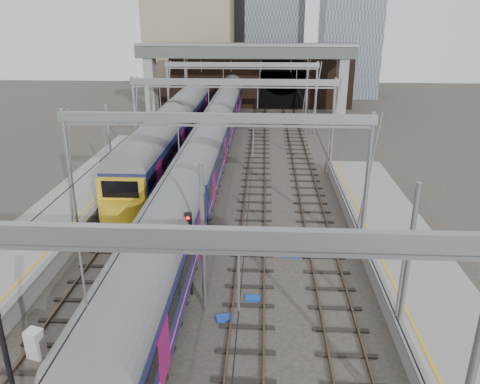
# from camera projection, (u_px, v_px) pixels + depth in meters

# --- Properties ---
(ground) EXTENTS (160.00, 160.00, 0.00)m
(ground) POSITION_uv_depth(u_px,v_px,m) (199.00, 335.00, 19.73)
(ground) COLOR #38332D
(ground) RESTS_ON ground
(platform_right) EXTENTS (4.32, 47.00, 1.12)m
(platform_right) POSITION_uv_depth(u_px,v_px,m) (462.00, 358.00, 17.63)
(platform_right) COLOR gray
(platform_right) RESTS_ON ground
(tracks) EXTENTS (14.40, 80.00, 0.22)m
(tracks) POSITION_uv_depth(u_px,v_px,m) (227.00, 202.00, 33.72)
(tracks) COLOR #4C3828
(tracks) RESTS_ON ground
(overhead_line) EXTENTS (16.80, 80.00, 8.00)m
(overhead_line) POSITION_uv_depth(u_px,v_px,m) (233.00, 96.00, 37.45)
(overhead_line) COLOR gray
(overhead_line) RESTS_ON ground
(retaining_wall) EXTENTS (28.00, 2.75, 9.00)m
(retaining_wall) POSITION_uv_depth(u_px,v_px,m) (257.00, 77.00, 66.60)
(retaining_wall) COLOR #301E15
(retaining_wall) RESTS_ON ground
(overbridge) EXTENTS (28.00, 3.00, 9.25)m
(overbridge) POSITION_uv_depth(u_px,v_px,m) (245.00, 60.00, 60.09)
(overbridge) COLOR gray
(overbridge) RESTS_ON ground
(train_main) EXTENTS (2.76, 63.84, 4.76)m
(train_main) POSITION_uv_depth(u_px,v_px,m) (213.00, 136.00, 41.88)
(train_main) COLOR black
(train_main) RESTS_ON ground
(train_second) EXTENTS (3.01, 34.83, 5.11)m
(train_second) POSITION_uv_depth(u_px,v_px,m) (174.00, 128.00, 44.38)
(train_second) COLOR black
(train_second) RESTS_ON ground
(signal_near_left) EXTENTS (0.38, 0.48, 5.15)m
(signal_near_left) POSITION_uv_depth(u_px,v_px,m) (2.00, 344.00, 14.33)
(signal_near_left) COLOR black
(signal_near_left) RESTS_ON ground
(signal_near_centre) EXTENTS (0.35, 0.45, 4.37)m
(signal_near_centre) POSITION_uv_depth(u_px,v_px,m) (190.00, 243.00, 21.59)
(signal_near_centre) COLOR black
(signal_near_centre) RESTS_ON ground
(relay_cabinet) EXTENTS (0.73, 0.66, 1.22)m
(relay_cabinet) POSITION_uv_depth(u_px,v_px,m) (35.00, 343.00, 18.30)
(relay_cabinet) COLOR silver
(relay_cabinet) RESTS_ON ground
(equip_cover_a) EXTENTS (0.75, 0.55, 0.09)m
(equip_cover_a) POSITION_uv_depth(u_px,v_px,m) (253.00, 298.00, 22.22)
(equip_cover_a) COLOR #1840B7
(equip_cover_a) RESTS_ON ground
(equip_cover_b) EXTENTS (0.89, 0.75, 0.09)m
(equip_cover_b) POSITION_uv_depth(u_px,v_px,m) (225.00, 318.00, 20.77)
(equip_cover_b) COLOR #1840B7
(equip_cover_b) RESTS_ON ground
(equip_cover_c) EXTENTS (1.00, 0.76, 0.11)m
(equip_cover_c) POSITION_uv_depth(u_px,v_px,m) (291.00, 254.00, 26.25)
(equip_cover_c) COLOR #1840B7
(equip_cover_c) RESTS_ON ground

